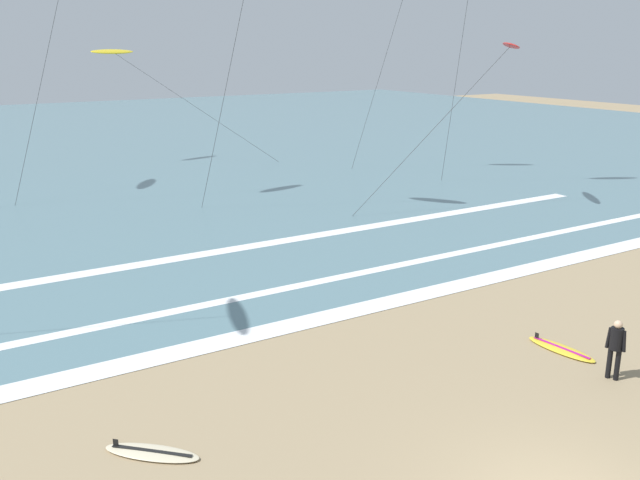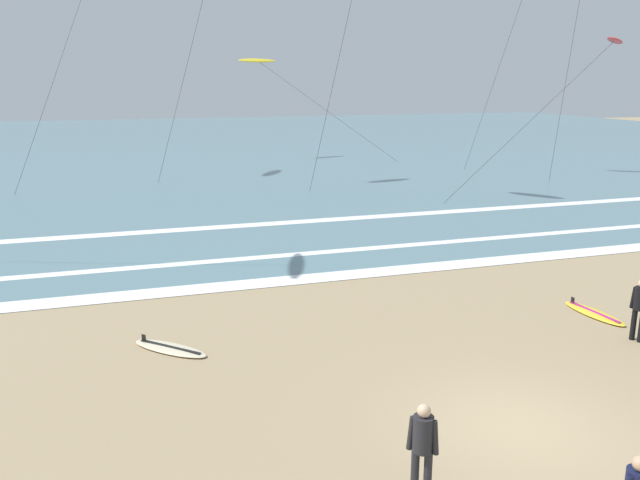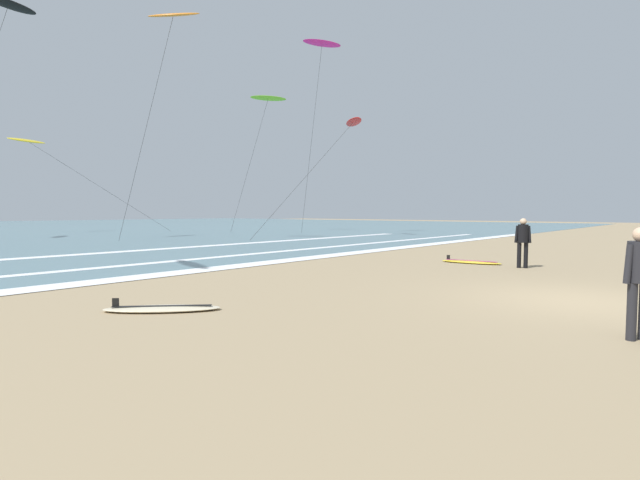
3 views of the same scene
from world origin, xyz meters
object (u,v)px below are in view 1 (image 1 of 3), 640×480
object	(u,v)px
surfer_left_far	(616,344)
kite_yellow_mid_center	(113,52)
surfboard_foreground_flat	(561,349)
surfboard_right_spare	(152,453)
kite_red_far_left	(510,47)

from	to	relation	value
surfer_left_far	kite_yellow_mid_center	bearing A→B (deg)	91.21
surfboard_foreground_flat	surfboard_right_spare	bearing A→B (deg)	174.55
kite_red_far_left	kite_yellow_mid_center	bearing A→B (deg)	117.54
surfer_left_far	kite_red_far_left	size ratio (longest dim) A/B	0.18
surfer_left_far	kite_yellow_mid_center	size ratio (longest dim) A/B	0.14
surfboard_right_spare	kite_yellow_mid_center	world-z (taller)	kite_yellow_mid_center
kite_yellow_mid_center	kite_red_far_left	distance (m)	27.54
surfboard_foreground_flat	surfer_left_far	bearing A→B (deg)	-98.36
surfer_left_far	surfboard_right_spare	distance (m)	11.54
surfboard_foreground_flat	kite_red_far_left	xyz separation A→B (m)	(11.63, 13.67, 8.08)
kite_red_far_left	surfboard_foreground_flat	bearing A→B (deg)	-130.39
surfer_left_far	surfboard_foreground_flat	world-z (taller)	surfer_left_far
surfer_left_far	surfboard_right_spare	bearing A→B (deg)	165.39
surfboard_foreground_flat	kite_red_far_left	world-z (taller)	kite_red_far_left
kite_yellow_mid_center	surfboard_right_spare	bearing A→B (deg)	-105.54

